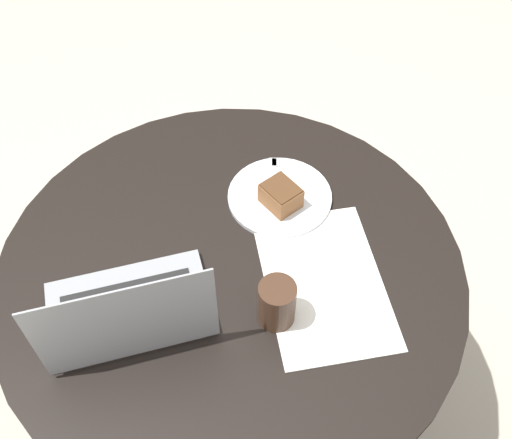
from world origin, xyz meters
TOP-DOWN VIEW (x-y plane):
  - ground_plane at (0.00, 0.00)m, footprint 12.00×12.00m
  - dining_table at (0.00, 0.00)m, footprint 1.07×1.07m
  - paper_document at (0.02, 0.21)m, footprint 0.45×0.36m
  - plate at (-0.21, 0.09)m, footprint 0.26×0.26m
  - cake_slice at (-0.19, 0.10)m, footprint 0.11×0.11m
  - fork at (-0.27, 0.07)m, footprint 0.17×0.04m
  - coffee_glass at (0.12, 0.12)m, footprint 0.08×0.08m
  - laptop at (0.18, -0.18)m, footprint 0.34×0.40m

SIDE VIEW (x-z plane):
  - ground_plane at x=0.00m, z-range 0.00..0.00m
  - dining_table at x=0.00m, z-range 0.23..1.00m
  - paper_document at x=0.02m, z-range 0.78..0.78m
  - plate at x=-0.21m, z-range 0.78..0.79m
  - fork at x=-0.27m, z-range 0.79..0.80m
  - cake_slice at x=-0.19m, z-range 0.79..0.85m
  - laptop at x=0.18m, z-range 0.70..0.95m
  - coffee_glass at x=0.12m, z-range 0.78..0.89m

